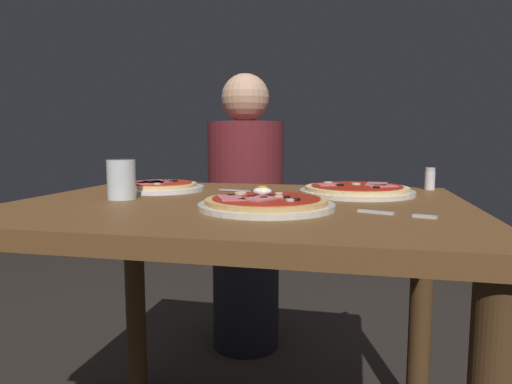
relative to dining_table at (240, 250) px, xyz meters
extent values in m
cube|color=brown|center=(0.00, 0.00, 0.10)|extent=(1.10, 0.86, 0.04)
cylinder|color=#4A3018|center=(-0.49, 0.37, -0.28)|extent=(0.07, 0.07, 0.72)
cylinder|color=#4A3018|center=(0.49, 0.37, -0.28)|extent=(0.07, 0.07, 0.72)
cylinder|color=silver|center=(0.09, -0.11, 0.13)|extent=(0.30, 0.30, 0.01)
cylinder|color=tan|center=(0.09, -0.11, 0.14)|extent=(0.27, 0.27, 0.01)
cylinder|color=#A82314|center=(0.09, -0.11, 0.15)|extent=(0.24, 0.24, 0.00)
torus|color=black|center=(0.06, -0.11, 0.15)|extent=(0.02, 0.02, 0.00)
torus|color=black|center=(0.16, -0.14, 0.15)|extent=(0.02, 0.02, 0.00)
torus|color=black|center=(0.13, -0.10, 0.15)|extent=(0.02, 0.02, 0.00)
torus|color=black|center=(0.10, -0.09, 0.15)|extent=(0.02, 0.02, 0.00)
torus|color=black|center=(0.01, -0.10, 0.15)|extent=(0.02, 0.02, 0.00)
torus|color=black|center=(0.09, -0.13, 0.15)|extent=(0.02, 0.02, 0.00)
cube|color=#D16B70|center=(0.08, -0.14, 0.15)|extent=(0.09, 0.10, 0.00)
cube|color=#D16B70|center=(0.01, -0.14, 0.15)|extent=(0.09, 0.11, 0.00)
cylinder|color=beige|center=(0.02, -0.06, 0.15)|extent=(0.03, 0.03, 0.00)
cylinder|color=beige|center=(0.15, -0.15, 0.15)|extent=(0.02, 0.02, 0.00)
cylinder|color=beige|center=(0.10, -0.04, 0.15)|extent=(0.02, 0.02, 0.00)
cylinder|color=beige|center=(0.12, -0.11, 0.15)|extent=(0.02, 0.02, 0.00)
ellipsoid|color=white|center=(0.07, -0.08, 0.16)|extent=(0.04, 0.03, 0.02)
cylinder|color=yellow|center=(0.07, -0.08, 0.17)|extent=(0.02, 0.02, 0.00)
cylinder|color=white|center=(-0.29, 0.17, 0.13)|extent=(0.26, 0.26, 0.01)
cylinder|color=#DBB26B|center=(-0.29, 0.17, 0.14)|extent=(0.22, 0.22, 0.01)
cylinder|color=#B72D19|center=(-0.29, 0.17, 0.15)|extent=(0.19, 0.19, 0.00)
torus|color=black|center=(-0.26, 0.19, 0.15)|extent=(0.02, 0.02, 0.00)
torus|color=black|center=(-0.29, 0.21, 0.15)|extent=(0.02, 0.02, 0.00)
torus|color=black|center=(-0.26, 0.20, 0.15)|extent=(0.02, 0.02, 0.00)
torus|color=black|center=(-0.31, 0.14, 0.15)|extent=(0.02, 0.02, 0.00)
torus|color=black|center=(-0.31, 0.18, 0.15)|extent=(0.02, 0.02, 0.00)
torus|color=black|center=(-0.34, 0.22, 0.15)|extent=(0.02, 0.02, 0.00)
cube|color=#C65B66|center=(-0.31, 0.12, 0.15)|extent=(0.11, 0.10, 0.00)
cube|color=#D16B70|center=(-0.31, 0.19, 0.15)|extent=(0.07, 0.05, 0.00)
cube|color=#C65B66|center=(-0.32, 0.15, 0.15)|extent=(0.10, 0.10, 0.00)
cube|color=#C65B66|center=(-0.30, 0.14, 0.15)|extent=(0.09, 0.07, 0.00)
cylinder|color=beige|center=(-0.27, 0.11, 0.15)|extent=(0.02, 0.02, 0.00)
cylinder|color=beige|center=(-0.29, 0.21, 0.15)|extent=(0.02, 0.02, 0.00)
cylinder|color=silver|center=(0.28, 0.20, 0.13)|extent=(0.31, 0.31, 0.01)
cylinder|color=#E5C17F|center=(0.28, 0.20, 0.14)|extent=(0.28, 0.28, 0.01)
cylinder|color=#A82314|center=(0.28, 0.20, 0.15)|extent=(0.25, 0.25, 0.00)
torus|color=black|center=(0.24, 0.19, 0.15)|extent=(0.02, 0.02, 0.00)
torus|color=black|center=(0.23, 0.18, 0.15)|extent=(0.02, 0.02, 0.00)
torus|color=black|center=(0.33, 0.15, 0.15)|extent=(0.02, 0.02, 0.00)
cube|color=#D16B70|center=(0.21, 0.19, 0.15)|extent=(0.08, 0.07, 0.00)
cube|color=#D16B70|center=(0.35, 0.19, 0.15)|extent=(0.09, 0.08, 0.00)
cube|color=#D16B70|center=(0.34, 0.24, 0.15)|extent=(0.07, 0.10, 0.00)
cylinder|color=beige|center=(0.28, 0.23, 0.15)|extent=(0.03, 0.03, 0.00)
cylinder|color=beige|center=(0.20, 0.25, 0.15)|extent=(0.03, 0.03, 0.00)
cylinder|color=silver|center=(-0.30, -0.03, 0.17)|extent=(0.07, 0.07, 0.10)
cylinder|color=silver|center=(-0.30, -0.03, 0.14)|extent=(0.06, 0.06, 0.03)
cube|color=silver|center=(0.32, -0.12, 0.13)|extent=(0.08, 0.04, 0.00)
cube|color=silver|center=(0.41, -0.16, 0.13)|extent=(0.04, 0.02, 0.00)
cube|color=silver|center=(0.41, -0.15, 0.13)|extent=(0.04, 0.02, 0.00)
cube|color=silver|center=(0.41, -0.15, 0.13)|extent=(0.04, 0.02, 0.00)
cube|color=silver|center=(0.41, -0.15, 0.13)|extent=(0.04, 0.02, 0.00)
cube|color=silver|center=(-0.06, 0.20, 0.13)|extent=(0.11, 0.05, 0.00)
cube|color=black|center=(0.03, 0.17, 0.13)|extent=(0.09, 0.04, 0.01)
cylinder|color=white|center=(0.50, 0.37, 0.15)|extent=(0.03, 0.03, 0.05)
cylinder|color=silver|center=(0.50, 0.37, 0.18)|extent=(0.03, 0.03, 0.01)
cylinder|color=black|center=(-0.18, 0.79, -0.40)|extent=(0.29, 0.29, 0.46)
cylinder|color=maroon|center=(-0.18, 0.79, 0.09)|extent=(0.32, 0.32, 0.52)
sphere|color=tan|center=(-0.18, 0.79, 0.45)|extent=(0.20, 0.20, 0.20)
camera|label=1|loc=(0.28, -1.07, 0.28)|focal=31.73mm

